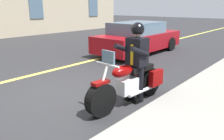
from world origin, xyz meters
name	(u,v)px	position (x,y,z in m)	size (l,w,h in m)	color
ground_plane	(64,94)	(0.00, 0.00, 0.00)	(80.00, 80.00, 0.00)	#28282B
lane_center_stripe	(23,77)	(0.00, -2.00, 0.01)	(60.00, 0.16, 0.01)	#E5DB4C
motorcycle_main	(130,83)	(-0.66, 1.49, 0.45)	(2.22, 0.70, 1.26)	black
rider_main	(136,56)	(-0.85, 1.50, 1.04)	(0.65, 0.58, 1.74)	black
car_silver	(138,38)	(-5.28, -1.47, 0.69)	(4.60, 1.92, 1.40)	maroon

